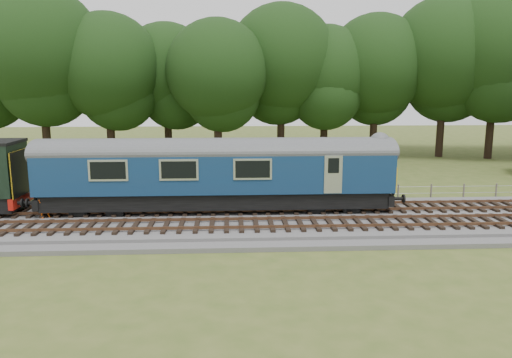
{
  "coord_description": "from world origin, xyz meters",
  "views": [
    {
      "loc": [
        -3.97,
        -24.09,
        6.83
      ],
      "look_at": [
        -2.66,
        1.4,
        2.0
      ],
      "focal_mm": 35.0,
      "sensor_mm": 36.0,
      "label": 1
    }
  ],
  "objects": [
    {
      "name": "dmu_railcar",
      "position": [
        -4.69,
        1.4,
        2.61
      ],
      "size": [
        18.05,
        2.86,
        3.88
      ],
      "color": "black",
      "rests_on": "ground"
    },
    {
      "name": "worker",
      "position": [
        -13.16,
        0.37,
        1.27
      ],
      "size": [
        0.8,
        0.76,
        1.83
      ],
      "primitive_type": "imported",
      "rotation": [
        0.0,
        0.0,
        0.66
      ],
      "color": "#FD590D",
      "rests_on": "ballast"
    },
    {
      "name": "tree_line",
      "position": [
        0.0,
        22.0,
        0.0
      ],
      "size": [
        70.0,
        8.0,
        18.0
      ],
      "primitive_type": null,
      "color": "black",
      "rests_on": "ground"
    },
    {
      "name": "track_south",
      "position": [
        0.0,
        -1.6,
        0.42
      ],
      "size": [
        67.2,
        2.4,
        0.21
      ],
      "color": "black",
      "rests_on": "ballast"
    },
    {
      "name": "ground",
      "position": [
        0.0,
        0.0,
        0.0
      ],
      "size": [
        120.0,
        120.0,
        0.0
      ],
      "primitive_type": "plane",
      "color": "#43561F",
      "rests_on": "ground"
    },
    {
      "name": "fence",
      "position": [
        0.0,
        4.5,
        0.0
      ],
      "size": [
        64.0,
        0.12,
        1.0
      ],
      "primitive_type": null,
      "color": "#6B6054",
      "rests_on": "ground"
    },
    {
      "name": "track_north",
      "position": [
        0.0,
        1.4,
        0.42
      ],
      "size": [
        67.2,
        2.4,
        0.21
      ],
      "color": "black",
      "rests_on": "ballast"
    },
    {
      "name": "ballast",
      "position": [
        0.0,
        0.0,
        0.17
      ],
      "size": [
        70.0,
        7.0,
        0.35
      ],
      "primitive_type": "cube",
      "color": "#4C4C4F",
      "rests_on": "ground"
    }
  ]
}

